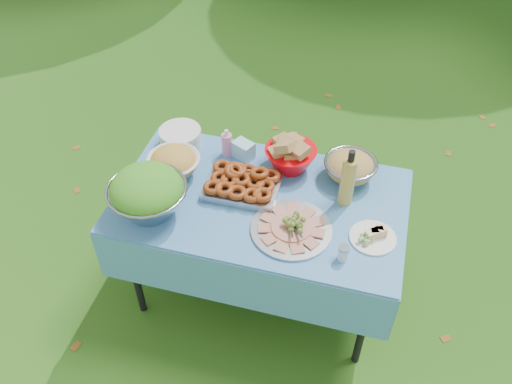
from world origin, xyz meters
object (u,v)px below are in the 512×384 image
salad_bowl (147,193)px  charcuterie_platter (292,224)px  picnic_table (260,248)px  pasta_bowl_steel (350,167)px  bread_bowl (291,154)px  plate_stack (181,138)px  oil_bottle (348,178)px

salad_bowl → charcuterie_platter: 0.71m
picnic_table → pasta_bowl_steel: bearing=34.8°
salad_bowl → pasta_bowl_steel: salad_bowl is taller
bread_bowl → salad_bowl: bearing=-139.5°
plate_stack → bread_bowl: bearing=-2.0°
picnic_table → bread_bowl: bearing=72.3°
picnic_table → salad_bowl: salad_bowl is taller
plate_stack → pasta_bowl_steel: size_ratio=0.85×
picnic_table → oil_bottle: 0.69m
salad_bowl → pasta_bowl_steel: (0.91, 0.51, -0.05)m
bread_bowl → pasta_bowl_steel: size_ratio=1.02×
charcuterie_platter → oil_bottle: 0.36m
plate_stack → charcuterie_platter: size_ratio=0.59×
plate_stack → charcuterie_platter: (0.74, -0.47, -0.01)m
pasta_bowl_steel → oil_bottle: 0.21m
oil_bottle → charcuterie_platter: bearing=-129.9°
salad_bowl → bread_bowl: salad_bowl is taller
plate_stack → bread_bowl: size_ratio=0.84×
plate_stack → oil_bottle: (0.96, -0.21, 0.11)m
picnic_table → plate_stack: size_ratio=6.25×
salad_bowl → picnic_table: bearing=24.1°
bread_bowl → pasta_bowl_steel: bread_bowl is taller
charcuterie_platter → plate_stack: bearing=147.7°
picnic_table → bread_bowl: bread_bowl is taller
picnic_table → plate_stack: 0.76m
bread_bowl → charcuterie_platter: (0.11, -0.45, -0.05)m
charcuterie_platter → oil_bottle: oil_bottle is taller
salad_bowl → charcuterie_platter: (0.70, 0.06, -0.08)m
bread_bowl → charcuterie_platter: 0.46m
bread_bowl → plate_stack: bearing=178.0°
picnic_table → pasta_bowl_steel: 0.67m
picnic_table → charcuterie_platter: (0.20, -0.16, 0.43)m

